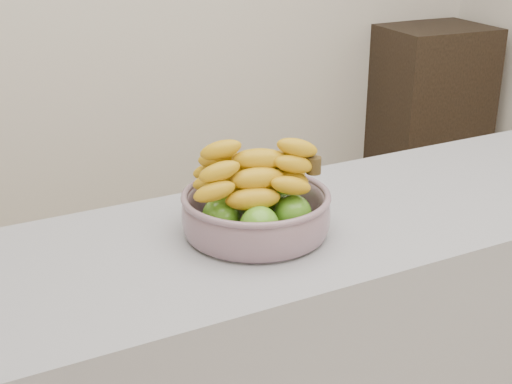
# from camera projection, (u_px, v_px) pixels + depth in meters

# --- Properties ---
(counter) EXTENTS (2.00, 0.60, 0.90)m
(counter) POSITION_uv_depth(u_px,v_px,m) (338.00, 366.00, 1.90)
(counter) COLOR #9F9FA7
(counter) RESTS_ON ground
(cabinet) EXTENTS (0.58, 0.48, 0.99)m
(cabinet) POSITION_uv_depth(u_px,v_px,m) (428.00, 118.00, 3.89)
(cabinet) COLOR black
(cabinet) RESTS_ON ground
(fruit_bowl) EXTENTS (0.34, 0.34, 0.20)m
(fruit_bowl) POSITION_uv_depth(u_px,v_px,m) (256.00, 207.00, 1.60)
(fruit_bowl) COLOR #8B95A7
(fruit_bowl) RESTS_ON counter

